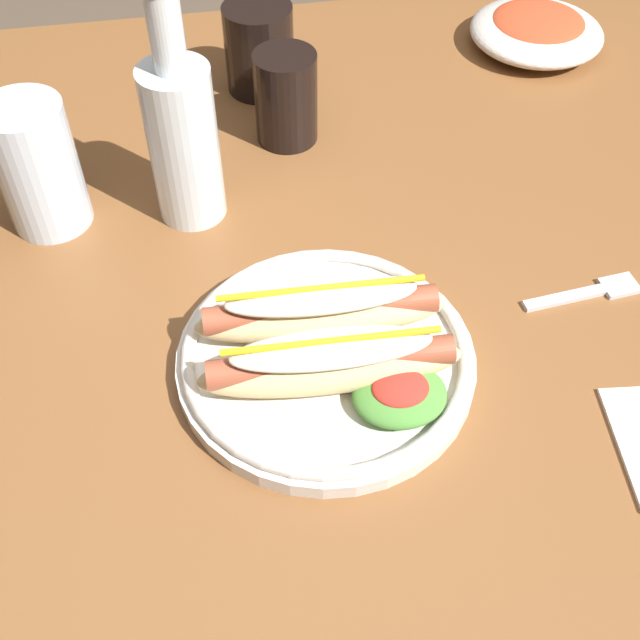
{
  "coord_description": "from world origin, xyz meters",
  "views": [
    {
      "loc": [
        -0.14,
        -0.59,
        1.31
      ],
      "look_at": [
        -0.06,
        -0.12,
        0.77
      ],
      "focal_mm": 44.62,
      "sensor_mm": 36.0,
      "label": 1
    }
  ],
  "objects": [
    {
      "name": "soda_cup",
      "position": [
        -0.06,
        0.31,
        0.79
      ],
      "size": [
        0.09,
        0.09,
        0.11
      ],
      "primitive_type": "cylinder",
      "color": "black",
      "rests_on": "dining_table"
    },
    {
      "name": "hot_dog_plate",
      "position": [
        -0.06,
        -0.16,
        0.77
      ],
      "size": [
        0.27,
        0.27,
        0.08
      ],
      "color": "silver",
      "rests_on": "dining_table"
    },
    {
      "name": "extra_cup",
      "position": [
        -0.04,
        0.2,
        0.79
      ],
      "size": [
        0.07,
        0.07,
        0.11
      ],
      "primitive_type": "cylinder",
      "color": "black",
      "rests_on": "dining_table"
    },
    {
      "name": "glass_bottle",
      "position": [
        -0.16,
        0.08,
        0.84
      ],
      "size": [
        0.07,
        0.07,
        0.26
      ],
      "color": "silver",
      "rests_on": "dining_table"
    },
    {
      "name": "dining_table",
      "position": [
        0.0,
        0.0,
        0.64
      ],
      "size": [
        1.15,
        1.03,
        0.74
      ],
      "color": "brown",
      "rests_on": "ground_plane"
    },
    {
      "name": "fork",
      "position": [
        0.21,
        -0.11,
        0.74
      ],
      "size": [
        0.12,
        0.03,
        0.0
      ],
      "rotation": [
        0.0,
        0.0,
        0.1
      ],
      "color": "silver",
      "rests_on": "dining_table"
    },
    {
      "name": "side_bowl",
      "position": [
        0.32,
        0.34,
        0.76
      ],
      "size": [
        0.18,
        0.18,
        0.05
      ],
      "color": "silver",
      "rests_on": "dining_table"
    },
    {
      "name": "ground_plane",
      "position": [
        0.0,
        0.0,
        0.0
      ],
      "size": [
        8.0,
        8.0,
        0.0
      ],
      "primitive_type": "plane",
      "color": "brown"
    },
    {
      "name": "water_cup",
      "position": [
        -0.31,
        0.09,
        0.81
      ],
      "size": [
        0.08,
        0.08,
        0.14
      ],
      "primitive_type": "cylinder",
      "color": "silver",
      "rests_on": "dining_table"
    }
  ]
}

